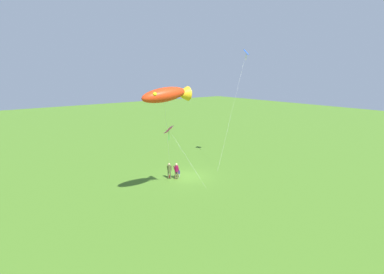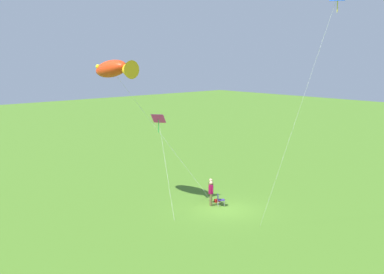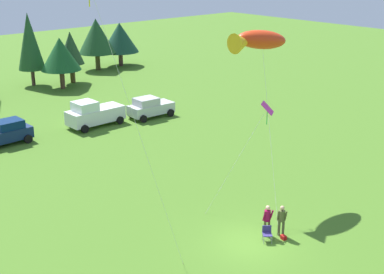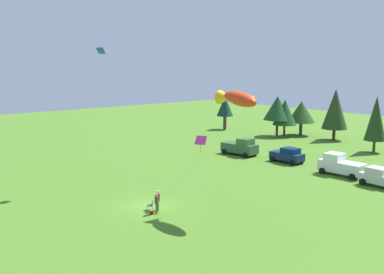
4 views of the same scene
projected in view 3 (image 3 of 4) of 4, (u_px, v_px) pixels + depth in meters
The scene contains 11 objects.
ground_plane at pixel (249, 243), 27.89m from camera, with size 160.00×160.00×0.00m, color #467321.
person_kite_flyer at pixel (282, 218), 28.36m from camera, with size 0.50×0.52×1.74m.
folding_chair at pixel (267, 232), 27.99m from camera, with size 0.68×0.68×0.82m.
person_spectator at pixel (267, 218), 28.38m from camera, with size 0.58×0.48×1.74m.
backpack_on_grass at pixel (283, 237), 28.25m from camera, with size 0.32×0.22×0.22m, color #AF1613.
car_navy_hatch at pixel (5, 133), 41.95m from camera, with size 4.24×2.28×1.89m.
truck_white_pickup at pixel (94, 114), 46.31m from camera, with size 5.04×2.49×2.34m.
car_silver_compact at pixel (150, 107), 48.80m from camera, with size 4.28×2.38×1.89m.
kite_large_fish at pixel (257, 40), 31.71m from camera, with size 6.25×6.38×10.22m.
kite_diamond_blue at pixel (94, 1), 18.92m from camera, with size 5.06×0.85×13.71m.
kite_diamond_rainbow at pixel (266, 111), 30.15m from camera, with size 3.90×1.99×6.38m.
Camera 3 is at (-18.49, -16.37, 14.41)m, focal length 50.00 mm.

